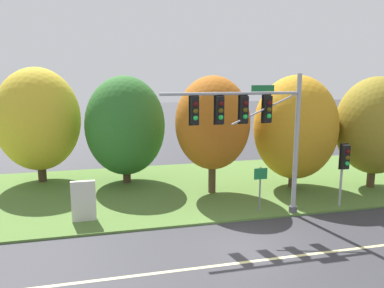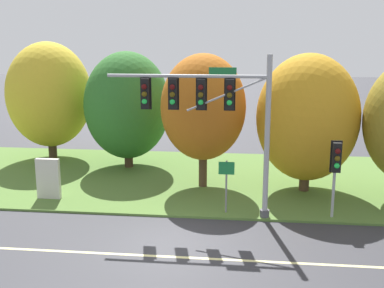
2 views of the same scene
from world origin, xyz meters
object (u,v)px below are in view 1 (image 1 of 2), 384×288
Objects in this scene: route_sign_post at (260,183)px; tree_behind_signpost at (213,123)px; pedestrian_signal_near_kerb at (345,161)px; tree_left_of_mast at (125,126)px; traffic_signal_mast at (253,122)px; tree_mid_verge at (295,128)px; info_kiosk at (84,201)px; tree_tall_centre at (375,126)px; tree_nearest_road at (38,119)px.

route_sign_post is 4.65m from tree_behind_signpost.
tree_left_of_mast is (-10.41, 7.07, 1.19)m from pedestrian_signal_near_kerb.
tree_left_of_mast is at bearing 126.63° from traffic_signal_mast.
tree_mid_verge reaches higher than tree_left_of_mast.
pedestrian_signal_near_kerb is 12.90m from info_kiosk.
traffic_signal_mast is at bearing -138.04° from tree_mid_verge.
tree_behind_signpost is at bearing 109.98° from route_sign_post.
tree_left_of_mast is 1.01× the size of tree_tall_centre.
pedestrian_signal_near_kerb is (5.05, 0.14, -2.14)m from traffic_signal_mast.
tree_mid_verge is 3.51× the size of info_kiosk.
tree_left_of_mast reaches higher than tree_tall_centre.
pedestrian_signal_near_kerb is 0.50× the size of tree_tall_centre.
pedestrian_signal_near_kerb is at bearing -78.31° from tree_mid_verge.
tree_left_of_mast is 5.65m from tree_behind_signpost.
tree_left_of_mast is at bearing 145.24° from tree_behind_signpost.
traffic_signal_mast is 2.94× the size of route_sign_post.
tree_mid_verge is (5.02, -0.16, -0.39)m from tree_behind_signpost.
tree_nearest_road is 1.07× the size of tree_mid_verge.
tree_left_of_mast is 10.22m from tree_mid_verge.
tree_tall_centre is (3.87, 2.68, 1.31)m from pedestrian_signal_near_kerb.
tree_nearest_road reaches higher than info_kiosk.
tree_behind_signpost is (4.62, -3.21, 0.42)m from tree_left_of_mast.
tree_left_of_mast is at bearing 162.88° from tree_tall_centre.
tree_tall_centre is 3.47× the size of info_kiosk.
tree_behind_signpost is at bearing 100.47° from traffic_signal_mast.
traffic_signal_mast is at bearing -39.43° from tree_nearest_road.
traffic_signal_mast is at bearing -53.37° from tree_left_of_mast.
tree_left_of_mast is 0.99× the size of tree_mid_verge.
tree_mid_verge is 4.75m from tree_tall_centre.
tree_behind_signpost is at bearing -34.76° from tree_left_of_mast.
pedestrian_signal_near_kerb is 1.43× the size of route_sign_post.
tree_tall_centre is at bearing -17.12° from tree_left_of_mast.
route_sign_post is at bearing -49.11° from tree_left_of_mast.
info_kiosk is (-16.64, -1.53, -2.78)m from tree_tall_centre.
tree_mid_verge reaches higher than info_kiosk.
tree_nearest_road is at bearing 111.07° from info_kiosk.
tree_behind_signpost reaches higher than route_sign_post.
info_kiosk is at bearing 174.87° from pedestrian_signal_near_kerb.
tree_nearest_road is (-10.57, 8.69, -0.59)m from traffic_signal_mast.
route_sign_post is 5.52m from tree_mid_verge.
tree_nearest_road is at bearing 163.22° from tree_tall_centre.
tree_tall_centre reaches higher than route_sign_post.
tree_behind_signpost is at bearing 146.26° from pedestrian_signal_near_kerb.
tree_behind_signpost is at bearing -25.48° from tree_nearest_road.
pedestrian_signal_near_kerb is at bearing 1.60° from traffic_signal_mast.
route_sign_post is at bearing 29.11° from traffic_signal_mast.
tree_nearest_road is 1.08× the size of tree_left_of_mast.
tree_behind_signpost reaches higher than tree_tall_centre.
route_sign_post is at bearing -6.55° from info_kiosk.
traffic_signal_mast is 1.01× the size of tree_mid_verge.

